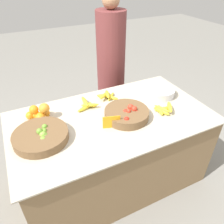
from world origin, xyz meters
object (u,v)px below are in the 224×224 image
at_px(metal_bowl, 159,92).
at_px(vendor_person, 111,70).
at_px(price_sign, 111,122).
at_px(tomato_basket, 127,114).
at_px(lime_bowl, 41,136).

height_order(metal_bowl, vendor_person, vendor_person).
relative_size(price_sign, vendor_person, 0.08).
relative_size(tomato_basket, price_sign, 2.77).
xyz_separation_m(metal_bowl, vendor_person, (-0.15, 0.73, -0.05)).
bearing_deg(vendor_person, metal_bowl, -78.40).
relative_size(lime_bowl, metal_bowl, 1.36).
relative_size(metal_bowl, price_sign, 2.22).
distance_m(price_sign, vendor_person, 1.08).
xyz_separation_m(lime_bowl, metal_bowl, (1.12, 0.15, 0.00)).
bearing_deg(metal_bowl, price_sign, -158.47).
height_order(lime_bowl, vendor_person, vendor_person).
relative_size(lime_bowl, tomato_basket, 1.09).
bearing_deg(tomato_basket, metal_bowl, 21.99).
relative_size(tomato_basket, metal_bowl, 1.25).
height_order(price_sign, vendor_person, vendor_person).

